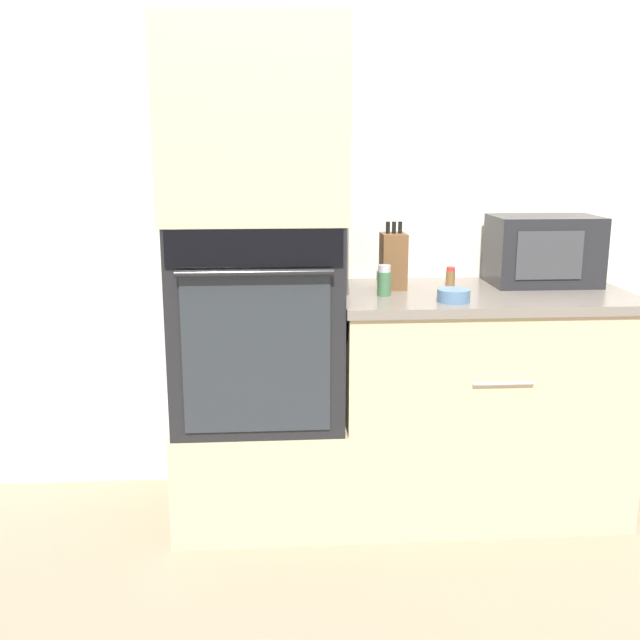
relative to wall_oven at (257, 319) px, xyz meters
The scene contains 11 objects.
ground_plane 0.90m from the wall_oven, 42.71° to the right, with size 12.00×12.00×0.00m, color gray.
wall_back 0.65m from the wall_oven, 46.07° to the left, with size 8.00×0.05×2.50m.
oven_cabinet_base 0.58m from the wall_oven, 90.00° to the left, with size 0.64×0.60×0.41m.
wall_oven is the anchor object (origin of this frame).
oven_cabinet_upper 0.72m from the wall_oven, 90.00° to the left, with size 0.64×0.60×0.68m.
counter_unit 0.93m from the wall_oven, ahead, with size 1.11×0.63×0.89m.
microwave 1.17m from the wall_oven, ahead, with size 0.42×0.27×0.27m.
knife_block 0.58m from the wall_oven, ahead, with size 0.10×0.12×0.26m.
bowl 0.74m from the wall_oven, 14.87° to the right, with size 0.12×0.12×0.05m.
condiment_jar_near 0.50m from the wall_oven, ahead, with size 0.05×0.05×0.12m.
condiment_jar_mid 0.79m from the wall_oven, ahead, with size 0.04×0.04×0.08m.
Camera 1 is at (-0.28, -2.48, 1.44)m, focal length 42.00 mm.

